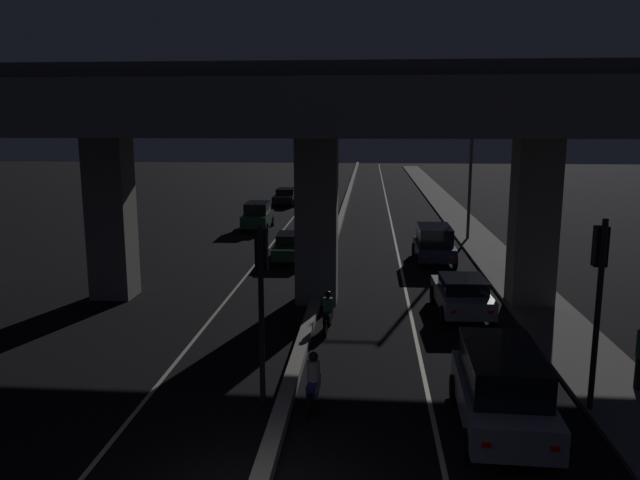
% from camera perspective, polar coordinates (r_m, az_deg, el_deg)
% --- Properties ---
extents(lane_line_left_inner, '(0.12, 126.00, 0.00)m').
position_cam_1_polar(lane_line_left_inner, '(45.94, -2.53, 1.97)').
color(lane_line_left_inner, beige).
rests_on(lane_line_left_inner, ground_plane).
extents(lane_line_right_inner, '(0.12, 126.00, 0.00)m').
position_cam_1_polar(lane_line_right_inner, '(45.62, 6.48, 1.86)').
color(lane_line_right_inner, beige).
rests_on(lane_line_right_inner, ground_plane).
extents(median_divider, '(0.39, 126.00, 0.30)m').
position_cam_1_polar(median_divider, '(45.62, 1.96, 2.11)').
color(median_divider, gray).
rests_on(median_divider, ground_plane).
extents(sidewalk_right, '(2.42, 126.00, 0.13)m').
position_cam_1_polar(sidewalk_right, '(39.23, 14.00, 0.26)').
color(sidewalk_right, '#5B5956').
rests_on(sidewalk_right, ground_plane).
extents(elevated_overpass, '(36.56, 9.94, 9.19)m').
position_cam_1_polar(elevated_overpass, '(23.83, -1.04, 11.01)').
color(elevated_overpass, gray).
rests_on(elevated_overpass, ground_plane).
extents(traffic_light_left_of_median, '(0.30, 0.49, 4.52)m').
position_cam_1_polar(traffic_light_left_of_median, '(15.35, -5.36, -3.85)').
color(traffic_light_left_of_median, black).
rests_on(traffic_light_left_of_median, ground_plane).
extents(traffic_light_right_of_median, '(0.30, 0.49, 4.77)m').
position_cam_1_polar(traffic_light_right_of_median, '(16.03, 24.12, -3.53)').
color(traffic_light_right_of_median, black).
rests_on(traffic_light_right_of_median, ground_plane).
extents(street_lamp, '(2.70, 0.32, 8.71)m').
position_cam_1_polar(street_lamp, '(37.75, 13.11, 7.67)').
color(street_lamp, '#2D2D30').
rests_on(street_lamp, ground_plane).
extents(car_silver_lead, '(2.14, 4.38, 1.87)m').
position_cam_1_polar(car_silver_lead, '(15.19, 16.28, -12.82)').
color(car_silver_lead, gray).
rests_on(car_silver_lead, ground_plane).
extents(car_silver_second, '(2.01, 4.12, 1.41)m').
position_cam_1_polar(car_silver_second, '(23.53, 12.84, -4.84)').
color(car_silver_second, gray).
rests_on(car_silver_second, ground_plane).
extents(car_dark_blue_third, '(2.00, 4.02, 1.81)m').
position_cam_1_polar(car_dark_blue_third, '(32.00, 10.38, -0.25)').
color(car_dark_blue_third, '#141938').
rests_on(car_dark_blue_third, ground_plane).
extents(car_dark_green_lead_oncoming, '(1.93, 4.18, 1.34)m').
position_cam_1_polar(car_dark_green_lead_oncoming, '(32.03, -2.63, -0.55)').
color(car_dark_green_lead_oncoming, black).
rests_on(car_dark_green_lead_oncoming, ground_plane).
extents(car_dark_green_second_oncoming, '(1.88, 4.11, 1.78)m').
position_cam_1_polar(car_dark_green_second_oncoming, '(41.41, -5.72, 2.25)').
color(car_dark_green_second_oncoming, black).
rests_on(car_dark_green_second_oncoming, ground_plane).
extents(car_black_third_oncoming, '(1.94, 4.64, 1.40)m').
position_cam_1_polar(car_black_third_oncoming, '(53.71, -3.11, 4.02)').
color(car_black_third_oncoming, black).
rests_on(car_black_third_oncoming, ground_plane).
extents(motorcycle_blue_filtering_near, '(0.34, 1.82, 1.41)m').
position_cam_1_polar(motorcycle_blue_filtering_near, '(15.80, -0.61, -12.95)').
color(motorcycle_blue_filtering_near, black).
rests_on(motorcycle_blue_filtering_near, ground_plane).
extents(motorcycle_black_filtering_mid, '(0.34, 1.80, 1.39)m').
position_cam_1_polar(motorcycle_black_filtering_mid, '(21.16, 0.73, -6.76)').
color(motorcycle_black_filtering_mid, black).
rests_on(motorcycle_black_filtering_mid, ground_plane).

